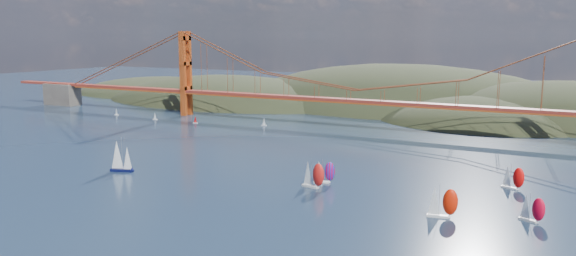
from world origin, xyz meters
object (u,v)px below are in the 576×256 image
Objects in this scene: racer_0 at (313,174)px; racer_rwb at (324,172)px; racer_1 at (442,202)px; racer_2 at (532,208)px; sloop_navy at (120,156)px; racer_3 at (513,177)px.

racer_0 is 1.17× the size of racer_rwb.
racer_1 is 1.17× the size of racer_2.
racer_1 reaches higher than racer_2.
racer_0 is at bearing -159.27° from racer_2.
sloop_navy is 144.80m from racer_3.
sloop_navy is at bearing 170.07° from racer_1.
racer_2 is 35.42m from racer_3.
racer_1 is at bearing -137.24° from racer_2.
racer_rwb is at bearing 96.73° from racer_0.
sloop_navy is 1.32× the size of racer_0.
racer_rwb is at bearing 146.17° from racer_1.
sloop_navy is 147.11m from racer_2.
racer_0 is 8.04m from racer_rwb.
sloop_navy is 1.55× the size of racer_rwb.
racer_2 is (146.80, 9.44, -1.94)m from sloop_navy.
racer_0 reaches higher than racer_1.
racer_3 is at bearing 60.29° from racer_1.
racer_rwb is (77.10, 21.28, -1.85)m from sloop_navy.
sloop_navy is at bearing -152.45° from racer_2.
racer_1 is (123.34, 1.42, -1.26)m from sloop_navy.
sloop_navy is 1.50× the size of racer_3.
racer_0 is 70.50m from racer_2.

